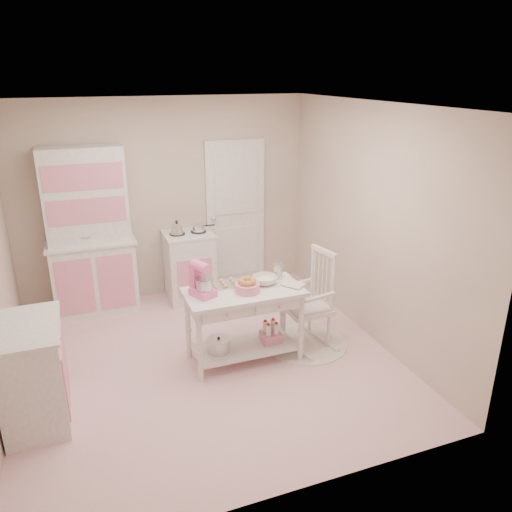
{
  "coord_description": "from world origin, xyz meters",
  "views": [
    {
      "loc": [
        -1.13,
        -4.44,
        2.89
      ],
      "look_at": [
        0.7,
        0.41,
        0.95
      ],
      "focal_mm": 35.0,
      "sensor_mm": 36.0,
      "label": 1
    }
  ],
  "objects_px": {
    "stove": "(190,266)",
    "work_table": "(244,325)",
    "bread_basket": "(247,288)",
    "base_cabinet": "(33,374)",
    "stand_mixer": "(202,280)",
    "rocking_chair": "(307,299)",
    "hutch": "(90,233)"
  },
  "relations": [
    {
      "from": "base_cabinet",
      "to": "bread_basket",
      "type": "relative_size",
      "value": 3.68
    },
    {
      "from": "stove",
      "to": "base_cabinet",
      "type": "xyz_separation_m",
      "value": [
        -1.84,
        -1.98,
        0.0
      ]
    },
    {
      "from": "base_cabinet",
      "to": "stand_mixer",
      "type": "relative_size",
      "value": 2.71
    },
    {
      "from": "work_table",
      "to": "bread_basket",
      "type": "xyz_separation_m",
      "value": [
        0.02,
        -0.05,
        0.45
      ]
    },
    {
      "from": "bread_basket",
      "to": "hutch",
      "type": "bearing_deg",
      "value": 127.68
    },
    {
      "from": "stove",
      "to": "stand_mixer",
      "type": "height_order",
      "value": "stand_mixer"
    },
    {
      "from": "stove",
      "to": "work_table",
      "type": "relative_size",
      "value": 0.77
    },
    {
      "from": "stove",
      "to": "base_cabinet",
      "type": "bearing_deg",
      "value": -132.95
    },
    {
      "from": "rocking_chair",
      "to": "stand_mixer",
      "type": "relative_size",
      "value": 3.24
    },
    {
      "from": "hutch",
      "to": "work_table",
      "type": "xyz_separation_m",
      "value": [
        1.37,
        -1.75,
        -0.64
      ]
    },
    {
      "from": "base_cabinet",
      "to": "bread_basket",
      "type": "xyz_separation_m",
      "value": [
        2.03,
        0.23,
        0.39
      ]
    },
    {
      "from": "hutch",
      "to": "stove",
      "type": "height_order",
      "value": "hutch"
    },
    {
      "from": "rocking_chair",
      "to": "bread_basket",
      "type": "distance_m",
      "value": 0.79
    },
    {
      "from": "rocking_chair",
      "to": "stand_mixer",
      "type": "height_order",
      "value": "stand_mixer"
    },
    {
      "from": "stove",
      "to": "stand_mixer",
      "type": "xyz_separation_m",
      "value": [
        -0.25,
        -1.68,
        0.51
      ]
    },
    {
      "from": "base_cabinet",
      "to": "bread_basket",
      "type": "bearing_deg",
      "value": 6.55
    },
    {
      "from": "work_table",
      "to": "stand_mixer",
      "type": "height_order",
      "value": "stand_mixer"
    },
    {
      "from": "stove",
      "to": "rocking_chair",
      "type": "bearing_deg",
      "value": -61.04
    },
    {
      "from": "rocking_chair",
      "to": "work_table",
      "type": "xyz_separation_m",
      "value": [
        -0.75,
        -0.05,
        -0.15
      ]
    },
    {
      "from": "stove",
      "to": "stand_mixer",
      "type": "relative_size",
      "value": 2.71
    },
    {
      "from": "base_cabinet",
      "to": "rocking_chair",
      "type": "relative_size",
      "value": 0.84
    },
    {
      "from": "stove",
      "to": "rocking_chair",
      "type": "height_order",
      "value": "rocking_chair"
    },
    {
      "from": "hutch",
      "to": "base_cabinet",
      "type": "xyz_separation_m",
      "value": [
        -0.64,
        -2.03,
        -0.58
      ]
    },
    {
      "from": "work_table",
      "to": "stand_mixer",
      "type": "distance_m",
      "value": 0.71
    },
    {
      "from": "rocking_chair",
      "to": "work_table",
      "type": "relative_size",
      "value": 0.92
    },
    {
      "from": "hutch",
      "to": "work_table",
      "type": "relative_size",
      "value": 1.73
    },
    {
      "from": "base_cabinet",
      "to": "work_table",
      "type": "distance_m",
      "value": 2.03
    },
    {
      "from": "stand_mixer",
      "to": "base_cabinet",
      "type": "bearing_deg",
      "value": 166.88
    },
    {
      "from": "hutch",
      "to": "rocking_chair",
      "type": "relative_size",
      "value": 1.89
    },
    {
      "from": "base_cabinet",
      "to": "stand_mixer",
      "type": "height_order",
      "value": "stand_mixer"
    },
    {
      "from": "hutch",
      "to": "bread_basket",
      "type": "distance_m",
      "value": 2.28
    },
    {
      "from": "rocking_chair",
      "to": "stand_mixer",
      "type": "distance_m",
      "value": 1.24
    }
  ]
}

